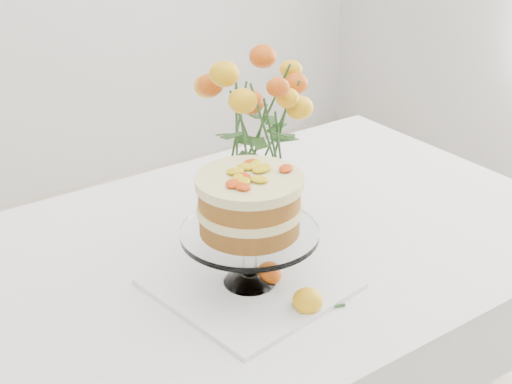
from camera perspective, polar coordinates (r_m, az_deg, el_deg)
table at (r=1.61m, az=0.39°, el=-6.30°), size 1.43×0.93×0.76m
napkin at (r=1.41m, az=-0.50°, el=-7.35°), size 0.37×0.37×0.01m
cake_stand at (r=1.32m, az=-0.53°, el=-1.43°), size 0.26×0.26×0.24m
rose_vase at (r=1.51m, az=0.46°, el=5.38°), size 0.32×0.32×0.42m
loose_rose_near at (r=1.33m, az=4.16°, el=-8.67°), size 0.10×0.06×0.05m
loose_rose_far at (r=1.41m, az=1.09°, el=-6.64°), size 0.08×0.05×0.04m
stray_petal_a at (r=1.44m, az=-1.18°, el=-6.74°), size 0.03×0.02×0.00m
stray_petal_b at (r=1.46m, az=2.97°, el=-6.19°), size 0.03×0.02×0.00m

